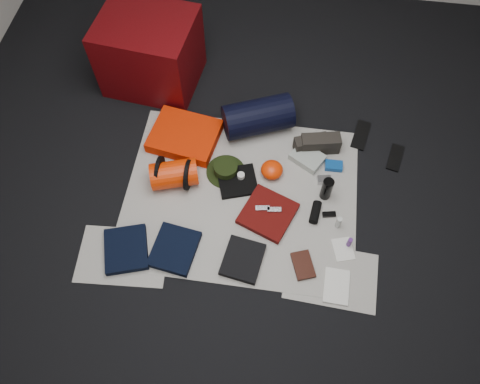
# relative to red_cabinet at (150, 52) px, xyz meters

# --- Properties ---
(floor) EXTENTS (4.50, 4.50, 0.02)m
(floor) POSITION_rel_red_cabinet_xyz_m (0.83, -0.98, -0.30)
(floor) COLOR black
(floor) RESTS_ON ground
(newspaper_mat) EXTENTS (1.60, 1.30, 0.01)m
(newspaper_mat) POSITION_rel_red_cabinet_xyz_m (0.83, -0.98, -0.28)
(newspaper_mat) COLOR beige
(newspaper_mat) RESTS_ON floor
(newspaper_sheet_front_left) EXTENTS (0.61, 0.44, 0.00)m
(newspaper_sheet_front_left) POSITION_rel_red_cabinet_xyz_m (0.13, -1.53, -0.28)
(newspaper_sheet_front_left) COLOR beige
(newspaper_sheet_front_left) RESTS_ON floor
(newspaper_sheet_front_right) EXTENTS (0.60, 0.43, 0.00)m
(newspaper_sheet_front_right) POSITION_rel_red_cabinet_xyz_m (1.48, -1.48, -0.28)
(newspaper_sheet_front_right) COLOR beige
(newspaper_sheet_front_right) RESTS_ON floor
(red_cabinet) EXTENTS (0.75, 0.65, 0.57)m
(red_cabinet) POSITION_rel_red_cabinet_xyz_m (0.00, 0.00, 0.00)
(red_cabinet) COLOR #4F0508
(red_cabinet) RESTS_ON floor
(sleeping_pad) EXTENTS (0.54, 0.47, 0.09)m
(sleeping_pad) POSITION_rel_red_cabinet_xyz_m (0.36, -0.57, -0.24)
(sleeping_pad) COLOR red
(sleeping_pad) RESTS_ON newspaper_mat
(stuff_sack) EXTENTS (0.36, 0.28, 0.19)m
(stuff_sack) POSITION_rel_red_cabinet_xyz_m (0.36, -0.93, -0.19)
(stuff_sack) COLOR red
(stuff_sack) RESTS_ON newspaper_mat
(sack_strap_left) EXTENTS (0.02, 0.22, 0.22)m
(sack_strap_left) POSITION_rel_red_cabinet_xyz_m (0.26, -0.93, -0.17)
(sack_strap_left) COLOR black
(sack_strap_left) RESTS_ON newspaper_mat
(sack_strap_right) EXTENTS (0.03, 0.22, 0.22)m
(sack_strap_right) POSITION_rel_red_cabinet_xyz_m (0.46, -0.93, -0.17)
(sack_strap_right) COLOR black
(sack_strap_right) RESTS_ON newspaper_mat
(navy_duffel) EXTENTS (0.56, 0.44, 0.26)m
(navy_duffel) POSITION_rel_red_cabinet_xyz_m (0.88, -0.38, -0.15)
(navy_duffel) COLOR black
(navy_duffel) RESTS_ON newspaper_mat
(boonie_brim) EXTENTS (0.35, 0.35, 0.01)m
(boonie_brim) POSITION_rel_red_cabinet_xyz_m (0.70, -0.81, -0.28)
(boonie_brim) COLOR black
(boonie_brim) RESTS_ON newspaper_mat
(boonie_crown) EXTENTS (0.17, 0.17, 0.07)m
(boonie_crown) POSITION_rel_red_cabinet_xyz_m (0.70, -0.81, -0.23)
(boonie_crown) COLOR black
(boonie_crown) RESTS_ON boonie_brim
(hiking_boot_left) EXTENTS (0.26, 0.17, 0.12)m
(hiking_boot_left) POSITION_rel_red_cabinet_xyz_m (1.28, -0.52, -0.22)
(hiking_boot_left) COLOR #292520
(hiking_boot_left) RESTS_ON newspaper_mat
(hiking_boot_right) EXTENTS (0.30, 0.16, 0.14)m
(hiking_boot_right) POSITION_rel_red_cabinet_xyz_m (1.35, -0.52, -0.21)
(hiking_boot_right) COLOR #292520
(hiking_boot_right) RESTS_ON newspaper_mat
(flip_flop_left) EXTENTS (0.15, 0.28, 0.01)m
(flip_flop_left) POSITION_rel_red_cabinet_xyz_m (1.65, -0.34, -0.28)
(flip_flop_left) COLOR black
(flip_flop_left) RESTS_ON floor
(flip_flop_right) EXTENTS (0.14, 0.25, 0.01)m
(flip_flop_right) POSITION_rel_red_cabinet_xyz_m (1.91, -0.51, -0.28)
(flip_flop_right) COLOR black
(flip_flop_right) RESTS_ON floor
(trousers_navy_a) EXTENTS (0.35, 0.38, 0.05)m
(trousers_navy_a) POSITION_rel_red_cabinet_xyz_m (0.15, -1.50, -0.26)
(trousers_navy_a) COLOR black
(trousers_navy_a) RESTS_ON newspaper_mat
(trousers_navy_b) EXTENTS (0.32, 0.35, 0.05)m
(trousers_navy_b) POSITION_rel_red_cabinet_xyz_m (0.46, -1.45, -0.26)
(trousers_navy_b) COLOR black
(trousers_navy_b) RESTS_ON newspaper_mat
(trousers_charcoal) EXTENTS (0.28, 0.31, 0.04)m
(trousers_charcoal) POSITION_rel_red_cabinet_xyz_m (0.91, -1.46, -0.26)
(trousers_charcoal) COLOR black
(trousers_charcoal) RESTS_ON newspaper_mat
(black_tshirt) EXTENTS (0.33, 0.32, 0.03)m
(black_tshirt) POSITION_rel_red_cabinet_xyz_m (0.80, -0.88, -0.27)
(black_tshirt) COLOR black
(black_tshirt) RESTS_ON newspaper_mat
(red_shirt) EXTENTS (0.42, 0.42, 0.04)m
(red_shirt) POSITION_rel_red_cabinet_xyz_m (1.04, -1.11, -0.26)
(red_shirt) COLOR #4E0A08
(red_shirt) RESTS_ON newspaper_mat
(orange_stuff_sack) EXTENTS (0.21, 0.21, 0.10)m
(orange_stuff_sack) POSITION_rel_red_cabinet_xyz_m (1.03, -0.77, -0.23)
(orange_stuff_sack) COLOR red
(orange_stuff_sack) RESTS_ON newspaper_mat
(first_aid_pouch) EXTENTS (0.28, 0.26, 0.06)m
(first_aid_pouch) POSITION_rel_red_cabinet_xyz_m (1.27, -0.62, -0.25)
(first_aid_pouch) COLOR #959D95
(first_aid_pouch) RESTS_ON newspaper_mat
(water_bottle) EXTENTS (0.10, 0.10, 0.19)m
(water_bottle) POSITION_rel_red_cabinet_xyz_m (1.41, -0.90, -0.19)
(water_bottle) COLOR black
(water_bottle) RESTS_ON newspaper_mat
(speaker) EXTENTS (0.08, 0.16, 0.06)m
(speaker) POSITION_rel_red_cabinet_xyz_m (1.35, -1.06, -0.25)
(speaker) COLOR black
(speaker) RESTS_ON newspaper_mat
(compact_camera) EXTENTS (0.11, 0.07, 0.04)m
(compact_camera) POSITION_rel_red_cabinet_xyz_m (1.40, -0.79, -0.26)
(compact_camera) COLOR #A6A6AA
(compact_camera) RESTS_ON newspaper_mat
(cyan_case) EXTENTS (0.13, 0.08, 0.04)m
(cyan_case) POSITION_rel_red_cabinet_xyz_m (1.46, -0.66, -0.26)
(cyan_case) COLOR navy
(cyan_case) RESTS_ON newspaper_mat
(toiletry_purple) EXTENTS (0.04, 0.04, 0.09)m
(toiletry_purple) POSITION_rel_red_cabinet_xyz_m (1.58, -1.25, -0.24)
(toiletry_purple) COLOR #502371
(toiletry_purple) RESTS_ON newspaper_mat
(toiletry_clear) EXTENTS (0.05, 0.05, 0.11)m
(toiletry_clear) POSITION_rel_red_cabinet_xyz_m (1.51, -1.12, -0.23)
(toiletry_clear) COLOR #BBBFBA
(toiletry_clear) RESTS_ON newspaper_mat
(paperback_book) EXTENTS (0.18, 0.22, 0.03)m
(paperback_book) POSITION_rel_red_cabinet_xyz_m (1.30, -1.44, -0.27)
(paperback_book) COLOR black
(paperback_book) RESTS_ON newspaper_mat
(map_booklet) EXTENTS (0.16, 0.23, 0.01)m
(map_booklet) POSITION_rel_red_cabinet_xyz_m (1.52, -1.55, -0.27)
(map_booklet) COLOR silver
(map_booklet) RESTS_ON newspaper_mat
(map_printout) EXTENTS (0.16, 0.19, 0.01)m
(map_printout) POSITION_rel_red_cabinet_xyz_m (1.55, -1.29, -0.28)
(map_printout) COLOR silver
(map_printout) RESTS_ON newspaper_mat
(sunglasses) EXTENTS (0.10, 0.05, 0.02)m
(sunglasses) POSITION_rel_red_cabinet_xyz_m (1.45, -1.05, -0.27)
(sunglasses) COLOR black
(sunglasses) RESTS_ON newspaper_mat
(key_cluster) EXTENTS (0.08, 0.08, 0.01)m
(key_cluster) POSITION_rel_red_cabinet_xyz_m (0.18, -1.58, -0.27)
(key_cluster) COLOR #A6A6AA
(key_cluster) RESTS_ON newspaper_mat
(tape_roll) EXTENTS (0.05, 0.05, 0.04)m
(tape_roll) POSITION_rel_red_cabinet_xyz_m (0.82, -0.85, -0.24)
(tape_roll) COLOR silver
(tape_roll) RESTS_ON black_tshirt
(energy_bar_a) EXTENTS (0.10, 0.05, 0.01)m
(energy_bar_a) POSITION_rel_red_cabinet_xyz_m (1.00, -1.09, -0.23)
(energy_bar_a) COLOR #A6A6AA
(energy_bar_a) RESTS_ON red_shirt
(energy_bar_b) EXTENTS (0.10, 0.05, 0.01)m
(energy_bar_b) POSITION_rel_red_cabinet_xyz_m (1.08, -1.09, -0.23)
(energy_bar_b) COLOR #A6A6AA
(energy_bar_b) RESTS_ON red_shirt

